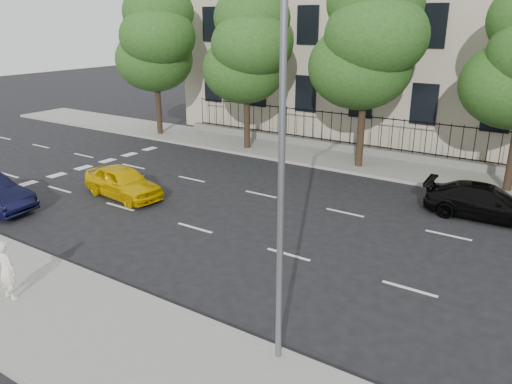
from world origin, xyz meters
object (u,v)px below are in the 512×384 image
Objects in this scene: yellow_taxi at (123,182)px; black_sedan at (485,202)px; street_light at (296,133)px; woman_near at (6,270)px.

yellow_taxi is 14.79m from black_sedan.
street_light is 12.31m from black_sedan.
woman_near is (-7.33, -2.44, -4.16)m from street_light.
yellow_taxi is at bearing -64.73° from woman_near.
woman_near reaches higher than black_sedan.
black_sedan is at bearing 78.88° from street_light.
woman_near is at bearing -161.60° from street_light.
yellow_taxi is 2.40× the size of woman_near.
street_light reaches higher than black_sedan.
street_light is at bearing -108.06° from yellow_taxi.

